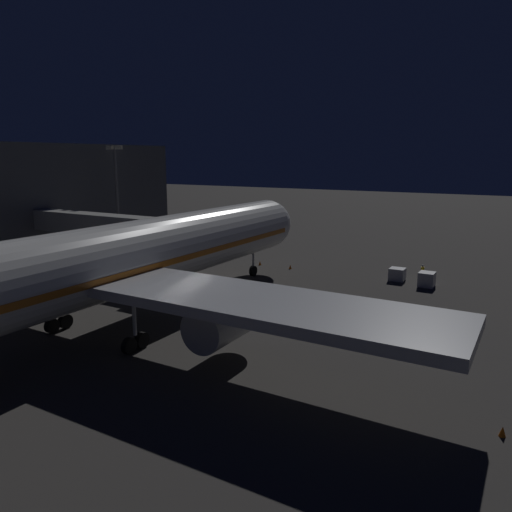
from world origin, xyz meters
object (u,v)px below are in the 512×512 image
object	(u,v)px
baggage_container_mid_row	(397,274)
ground_crew_under_port_wing	(422,271)
apron_floodlight_mast	(117,190)
traffic_cone_wingtip_svc_side	(503,431)
jet_bridge	(122,227)
baggage_container_near_belt	(427,279)
traffic_cone_nose_starboard	(260,263)
airliner_at_gate	(96,267)
traffic_cone_nose_port	(290,267)

from	to	relation	value
baggage_container_mid_row	ground_crew_under_port_wing	world-z (taller)	ground_crew_under_port_wing
apron_floodlight_mast	traffic_cone_wingtip_svc_side	xyz separation A→B (m)	(-53.70, 26.73, -8.87)
jet_bridge	ground_crew_under_port_wing	distance (m)	35.37
baggage_container_near_belt	traffic_cone_nose_starboard	xyz separation A→B (m)	(21.03, -0.21, -0.52)
jet_bridge	traffic_cone_wingtip_svc_side	world-z (taller)	jet_bridge
baggage_container_mid_row	ground_crew_under_port_wing	size ratio (longest dim) A/B	0.97
airliner_at_gate	apron_floodlight_mast	bearing A→B (deg)	-46.88
apron_floodlight_mast	baggage_container_mid_row	bearing A→B (deg)	-176.18
apron_floodlight_mast	ground_crew_under_port_wing	bearing A→B (deg)	-173.73
apron_floodlight_mast	baggage_container_near_belt	world-z (taller)	apron_floodlight_mast
ground_crew_under_port_wing	apron_floodlight_mast	bearing A→B (deg)	6.27
baggage_container_mid_row	traffic_cone_nose_starboard	distance (m)	17.58
jet_bridge	apron_floodlight_mast	size ratio (longest dim) A/B	1.66
baggage_container_near_belt	traffic_cone_nose_port	bearing A→B (deg)	-0.72
baggage_container_mid_row	apron_floodlight_mast	bearing A→B (deg)	3.82
apron_floodlight_mast	traffic_cone_nose_starboard	size ratio (longest dim) A/B	28.19
airliner_at_gate	baggage_container_near_belt	world-z (taller)	airliner_at_gate
traffic_cone_wingtip_svc_side	ground_crew_under_port_wing	bearing A→B (deg)	-71.59
traffic_cone_nose_port	traffic_cone_wingtip_svc_side	distance (m)	38.62
traffic_cone_nose_port	traffic_cone_wingtip_svc_side	world-z (taller)	same
airliner_at_gate	jet_bridge	size ratio (longest dim) A/B	2.36
traffic_cone_nose_starboard	traffic_cone_wingtip_svc_side	world-z (taller)	same
airliner_at_gate	ground_crew_under_port_wing	size ratio (longest dim) A/B	35.47
baggage_container_mid_row	traffic_cone_nose_starboard	world-z (taller)	baggage_container_mid_row
airliner_at_gate	apron_floodlight_mast	xyz separation A→B (m)	(25.50, -27.23, 3.49)
jet_bridge	traffic_cone_wingtip_svc_side	bearing A→B (deg)	159.34
jet_bridge	traffic_cone_nose_starboard	world-z (taller)	jet_bridge
jet_bridge	baggage_container_near_belt	distance (m)	35.14
traffic_cone_nose_port	airliner_at_gate	bearing A→B (deg)	85.67
jet_bridge	traffic_cone_nose_starboard	bearing A→B (deg)	-131.67
jet_bridge	apron_floodlight_mast	xyz separation A→B (m)	(11.91, -10.97, 3.34)
traffic_cone_nose_starboard	traffic_cone_wingtip_svc_side	distance (m)	41.71
airliner_at_gate	jet_bridge	world-z (taller)	airliner_at_gate
airliner_at_gate	ground_crew_under_port_wing	xyz separation A→B (m)	(-17.72, -31.98, -4.72)
airliner_at_gate	traffic_cone_wingtip_svc_side	bearing A→B (deg)	-178.98
jet_bridge	traffic_cone_nose_port	world-z (taller)	jet_bridge
baggage_container_near_belt	traffic_cone_nose_port	xyz separation A→B (m)	(16.63, -0.21, -0.52)
baggage_container_near_belt	ground_crew_under_port_wing	size ratio (longest dim) A/B	1.02
traffic_cone_nose_port	traffic_cone_nose_starboard	size ratio (longest dim) A/B	1.00
traffic_cone_wingtip_svc_side	traffic_cone_nose_port	bearing A→B (deg)	-47.69
baggage_container_near_belt	traffic_cone_wingtip_svc_side	distance (m)	29.86
traffic_cone_nose_port	jet_bridge	bearing A→B (deg)	39.03
ground_crew_under_port_wing	airliner_at_gate	bearing A→B (deg)	61.01
airliner_at_gate	jet_bridge	xyz separation A→B (m)	(13.59, -16.26, 0.15)
apron_floodlight_mast	traffic_cone_nose_starboard	world-z (taller)	apron_floodlight_mast
jet_bridge	airliner_at_gate	bearing A→B (deg)	129.90
apron_floodlight_mast	traffic_cone_nose_port	world-z (taller)	apron_floodlight_mast
baggage_container_near_belt	traffic_cone_nose_starboard	bearing A→B (deg)	-0.57
traffic_cone_nose_starboard	baggage_container_near_belt	bearing A→B (deg)	179.43
ground_crew_under_port_wing	traffic_cone_nose_starboard	size ratio (longest dim) A/B	3.12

